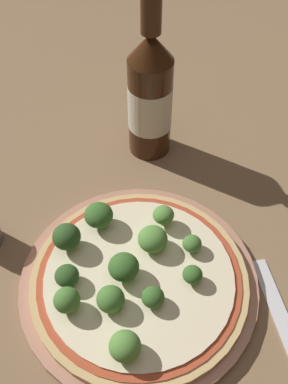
% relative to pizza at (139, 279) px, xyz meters
% --- Properties ---
extents(ground_plane, '(3.00, 3.00, 0.00)m').
position_rel_pizza_xyz_m(ground_plane, '(-0.02, 0.03, -0.02)').
color(ground_plane, '#846647').
extents(plate, '(0.27, 0.27, 0.01)m').
position_rel_pizza_xyz_m(plate, '(-0.00, 0.00, -0.01)').
color(plate, tan).
rests_on(plate, ground_plane).
extents(pizza, '(0.25, 0.25, 0.01)m').
position_rel_pizza_xyz_m(pizza, '(0.00, 0.00, 0.00)').
color(pizza, tan).
rests_on(pizza, plate).
extents(broccoli_floret_0, '(0.03, 0.03, 0.03)m').
position_rel_pizza_xyz_m(broccoli_floret_0, '(-0.02, -0.00, 0.03)').
color(broccoli_floret_0, '#6B8E51').
rests_on(broccoli_floret_0, pizza).
extents(broccoli_floret_1, '(0.02, 0.02, 0.02)m').
position_rel_pizza_xyz_m(broccoli_floret_1, '(0.05, 0.05, 0.02)').
color(broccoli_floret_1, '#6B8E51').
rests_on(broccoli_floret_1, pizza).
extents(broccoli_floret_2, '(0.03, 0.03, 0.03)m').
position_rel_pizza_xyz_m(broccoli_floret_2, '(0.01, 0.04, 0.02)').
color(broccoli_floret_2, '#6B8E51').
rests_on(broccoli_floret_2, pizza).
extents(broccoli_floret_3, '(0.02, 0.02, 0.02)m').
position_rel_pizza_xyz_m(broccoli_floret_3, '(0.06, 0.00, 0.02)').
color(broccoli_floret_3, '#6B8E51').
rests_on(broccoli_floret_3, pizza).
extents(broccoli_floret_4, '(0.02, 0.02, 0.02)m').
position_rel_pizza_xyz_m(broccoli_floret_4, '(0.02, -0.03, 0.02)').
color(broccoli_floret_4, '#6B8E51').
rests_on(broccoli_floret_4, pizza).
extents(broccoli_floret_5, '(0.03, 0.03, 0.02)m').
position_rel_pizza_xyz_m(broccoli_floret_5, '(-0.08, -0.02, 0.02)').
color(broccoli_floret_5, '#6B8E51').
rests_on(broccoli_floret_5, pizza).
extents(broccoli_floret_6, '(0.03, 0.03, 0.03)m').
position_rel_pizza_xyz_m(broccoli_floret_6, '(0.02, 0.08, 0.02)').
color(broccoli_floret_6, '#6B8E51').
rests_on(broccoli_floret_6, pizza).
extents(broccoli_floret_7, '(0.03, 0.03, 0.03)m').
position_rel_pizza_xyz_m(broccoli_floret_7, '(-0.07, -0.05, 0.02)').
color(broccoli_floret_7, '#6B8E51').
rests_on(broccoli_floret_7, pizza).
extents(broccoli_floret_8, '(0.03, 0.03, 0.03)m').
position_rel_pizza_xyz_m(broccoli_floret_8, '(0.00, -0.09, 0.02)').
color(broccoli_floret_8, '#6B8E51').
rests_on(broccoli_floret_8, pizza).
extents(broccoli_floret_9, '(0.03, 0.03, 0.03)m').
position_rel_pizza_xyz_m(broccoli_floret_9, '(-0.09, 0.03, 0.03)').
color(broccoli_floret_9, '#6B8E51').
rests_on(broccoli_floret_9, pizza).
extents(broccoli_floret_10, '(0.03, 0.03, 0.03)m').
position_rel_pizza_xyz_m(broccoli_floret_10, '(-0.02, -0.04, 0.02)').
color(broccoli_floret_10, '#6B8E51').
rests_on(broccoli_floret_10, pizza).
extents(broccoli_floret_11, '(0.03, 0.03, 0.03)m').
position_rel_pizza_xyz_m(broccoli_floret_11, '(-0.06, 0.06, 0.03)').
color(broccoli_floret_11, '#6B8E51').
rests_on(broccoli_floret_11, pizza).
extents(beer_bottle, '(0.06, 0.06, 0.25)m').
position_rel_pizza_xyz_m(beer_bottle, '(-0.02, 0.23, 0.08)').
color(beer_bottle, '#381E0F').
rests_on(beer_bottle, ground_plane).
extents(fork, '(0.07, 0.16, 0.00)m').
position_rel_pizza_xyz_m(fork, '(0.16, -0.02, -0.02)').
color(fork, silver).
rests_on(fork, ground_plane).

